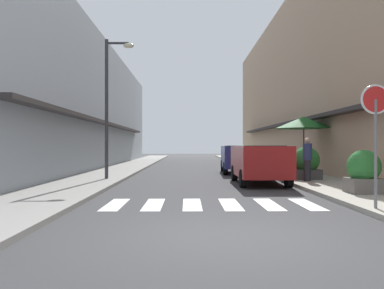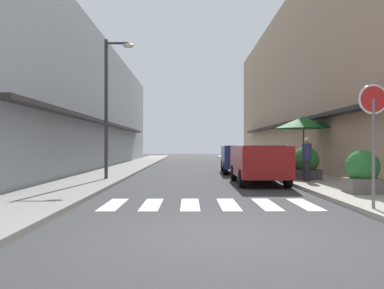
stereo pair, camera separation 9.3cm
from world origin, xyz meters
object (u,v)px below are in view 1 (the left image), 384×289
Objects in this scene: parked_car_near at (259,160)px; planter_corner at (364,172)px; cafe_umbrella at (304,123)px; parked_car_mid at (239,156)px; pedestrian_walking_near at (307,158)px; round_street_sign at (376,113)px; street_lamp at (111,94)px; planter_midblock at (306,164)px.

parked_car_near is 3.63× the size of planter_corner.
planter_corner is (-0.33, -7.37, -1.80)m from cafe_umbrella.
pedestrian_walking_near is (1.80, -6.36, 0.06)m from parked_car_mid.
parked_car_near is 1.04× the size of parked_car_mid.
cafe_umbrella reaches higher than parked_car_mid.
cafe_umbrella is at bearing 87.48° from planter_corner.
round_street_sign reaches higher than parked_car_near.
round_street_sign is 10.99m from street_lamp.
street_lamp is at bearing 146.98° from planter_corner.
parked_car_near is at bearing -90.00° from parked_car_mid.
parked_car_near reaches higher than planter_midblock.
round_street_sign is 2.17× the size of planter_corner.
street_lamp is (-5.86, -5.01, 2.65)m from parked_car_mid.
planter_midblock is (0.74, 7.89, -1.42)m from round_street_sign.
parked_car_near is 0.78× the size of street_lamp.
cafe_umbrella is at bearing 117.98° from pedestrian_walking_near.
street_lamp reaches higher than planter_midblock.
parked_car_near and parked_car_mid have the same top height.
street_lamp is at bearing 168.47° from parked_car_near.
parked_car_mid is 2.60× the size of pedestrian_walking_near.
pedestrian_walking_near is at bearing -103.31° from cafe_umbrella.
pedestrian_walking_near is at bearing -103.59° from planter_midblock.
parked_car_near is 1.67× the size of round_street_sign.
round_street_sign is 8.05m from planter_midblock.
street_lamp reaches higher than parked_car_mid.
cafe_umbrella reaches higher than planter_corner.
parked_car_mid is 5.72m from planter_midblock.
planter_midblock is (2.05, 0.87, -0.18)m from parked_car_near.
cafe_umbrella is 3.84m from pedestrian_walking_near.
street_lamp reaches higher than pedestrian_walking_near.
cafe_umbrella is (2.61, -2.93, 1.60)m from parked_car_mid.
planter_midblock is at bearing -2.36° from street_lamp.
round_street_sign reaches higher than planter_corner.
parked_car_mid reaches higher than planter_midblock.
pedestrian_walking_near is at bearing 85.93° from round_street_sign.
parked_car_mid is (-0.00, 6.20, -0.00)m from parked_car_near.
street_lamp is 10.13m from planter_corner.
pedestrian_walking_near is (-0.81, -3.43, -1.54)m from cafe_umbrella.
planter_corner is at bearing -87.26° from planter_midblock.
street_lamp is at bearing 131.14° from round_street_sign.
round_street_sign is 0.47× the size of street_lamp.
parked_car_mid is at bearing 147.09° from pedestrian_walking_near.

